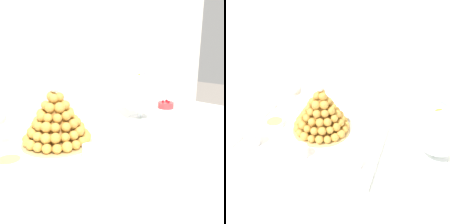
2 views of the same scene
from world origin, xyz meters
The scene contains 9 objects.
buffet_table centered at (0.00, 0.00, 0.67)m, with size 1.73×0.85×0.78m.
serving_tray centered at (-0.19, -0.03, 0.78)m, with size 0.61×0.40×0.02m.
croquembouche centered at (-0.18, 0.05, 0.87)m, with size 0.27×0.27×0.23m.
dessert_cup_left centered at (-0.42, -0.14, 0.81)m, with size 0.06×0.06×0.06m.
dessert_cup_mid_left centered at (-0.19, -0.14, 0.81)m, with size 0.06×0.06×0.05m.
dessert_cup_centre centered at (0.03, -0.13, 0.80)m, with size 0.05×0.05×0.05m.
creme_brulee_ramekin centered at (-0.40, 0.01, 0.80)m, with size 0.08×0.08×0.03m.
macaron_goblet centered at (0.32, 0.05, 0.92)m, with size 0.14×0.14×0.25m.
wine_glass centered at (-0.36, 0.15, 0.90)m, with size 0.07×0.07×0.17m.
Camera 2 is at (0.21, -0.82, 1.50)m, focal length 41.01 mm.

